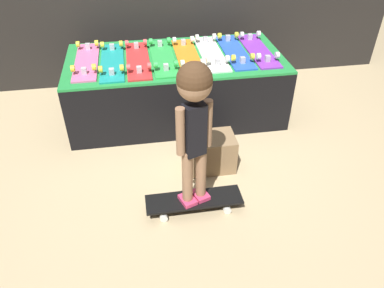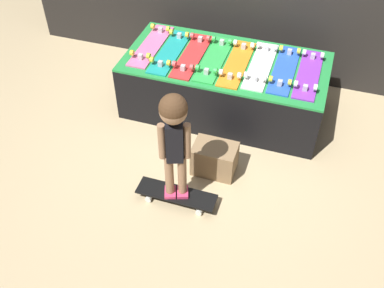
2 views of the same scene
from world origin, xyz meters
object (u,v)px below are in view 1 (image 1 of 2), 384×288
skateboard_red_on_rack (138,59)px  skateboard_blue_on_rack (235,51)px  skateboard_teal_on_rack (112,61)px  skateboard_on_floor (194,201)px  skateboard_purple_on_rack (258,49)px  child (194,111)px  storage_box (210,152)px  skateboard_green_on_rack (163,57)px  skateboard_pink_on_rack (86,60)px  skateboard_orange_on_rack (188,56)px  skateboard_white_on_rack (211,53)px

skateboard_red_on_rack → skateboard_blue_on_rack: 0.86m
skateboard_teal_on_rack → skateboard_on_floor: size_ratio=1.19×
skateboard_on_floor → skateboard_purple_on_rack: bearing=58.0°
skateboard_on_floor → child: size_ratio=0.66×
skateboard_red_on_rack → storage_box: skateboard_red_on_rack is taller
skateboard_green_on_rack → storage_box: (0.26, -0.83, -0.44)m
skateboard_on_floor → skateboard_red_on_rack: bearing=102.5°
skateboard_green_on_rack → skateboard_purple_on_rack: (0.86, 0.03, 0.00)m
skateboard_pink_on_rack → storage_box: skateboard_pink_on_rack is taller
skateboard_red_on_rack → skateboard_blue_on_rack: bearing=2.8°
skateboard_red_on_rack → skateboard_orange_on_rack: (0.43, 0.01, 0.00)m
skateboard_green_on_rack → skateboard_purple_on_rack: same height
skateboard_orange_on_rack → skateboard_purple_on_rack: (0.65, 0.03, 0.00)m
skateboard_red_on_rack → storage_box: (0.47, -0.82, -0.44)m
skateboard_orange_on_rack → child: child is taller
skateboard_pink_on_rack → skateboard_white_on_rack: same height
skateboard_green_on_rack → skateboard_on_floor: size_ratio=1.19×
skateboard_pink_on_rack → skateboard_white_on_rack: size_ratio=1.00×
skateboard_pink_on_rack → skateboard_on_floor: (0.71, -1.30, -0.51)m
skateboard_red_on_rack → skateboard_blue_on_rack: same height
skateboard_purple_on_rack → skateboard_teal_on_rack: bearing=-178.2°
skateboard_orange_on_rack → child: 1.28m
skateboard_orange_on_rack → skateboard_white_on_rack: same height
skateboard_orange_on_rack → storage_box: (0.04, -0.83, -0.44)m
skateboard_white_on_rack → skateboard_teal_on_rack: bearing=-177.5°
skateboard_orange_on_rack → skateboard_blue_on_rack: same height
skateboard_white_on_rack → storage_box: size_ratio=2.12×
skateboard_pink_on_rack → skateboard_orange_on_rack: same height
skateboard_green_on_rack → skateboard_on_floor: 1.36m
skateboard_purple_on_rack → skateboard_on_floor: size_ratio=1.19×
skateboard_red_on_rack → skateboard_purple_on_rack: bearing=2.1°
skateboard_teal_on_rack → skateboard_green_on_rack: 0.43m
skateboard_pink_on_rack → skateboard_on_floor: bearing=-61.3°
skateboard_on_floor → child: child is taller
skateboard_blue_on_rack → storage_box: size_ratio=2.12×
skateboard_orange_on_rack → skateboard_on_floor: skateboard_orange_on_rack is taller
skateboard_green_on_rack → skateboard_pink_on_rack: bearing=176.8°
skateboard_purple_on_rack → skateboard_on_floor: bearing=-122.0°
skateboard_teal_on_rack → skateboard_red_on_rack: (0.22, 0.00, 0.00)m
storage_box → child: bearing=-114.9°
skateboard_red_on_rack → skateboard_green_on_rack: 0.22m
skateboard_orange_on_rack → skateboard_purple_on_rack: same height
child → skateboard_teal_on_rack: bearing=92.1°
skateboard_red_on_rack → storage_box: 1.05m
skateboard_purple_on_rack → skateboard_green_on_rack: bearing=-178.1°
skateboard_pink_on_rack → skateboard_teal_on_rack: same height
skateboard_orange_on_rack → skateboard_on_floor: bearing=-97.1°
skateboard_blue_on_rack → skateboard_purple_on_rack: bearing=-1.0°
skateboard_pink_on_rack → skateboard_blue_on_rack: bearing=-0.2°
skateboard_orange_on_rack → storage_box: bearing=-87.1°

